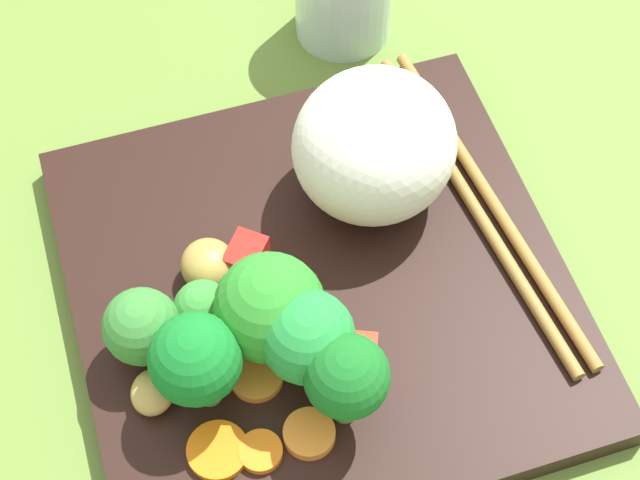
% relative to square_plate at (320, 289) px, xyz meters
% --- Properties ---
extents(ground_plane, '(1.10, 1.10, 0.02)m').
position_rel_square_plate_xyz_m(ground_plane, '(0.00, 0.00, -0.02)').
color(ground_plane, olive).
extents(square_plate, '(0.28, 0.28, 0.02)m').
position_rel_square_plate_xyz_m(square_plate, '(0.00, 0.00, 0.00)').
color(square_plate, black).
rests_on(square_plate, ground_plane).
extents(rice_mound, '(0.13, 0.13, 0.08)m').
position_rel_square_plate_xyz_m(rice_mound, '(-0.05, 0.05, 0.05)').
color(rice_mound, white).
rests_on(rice_mound, square_plate).
extents(broccoli_floret_0, '(0.05, 0.05, 0.07)m').
position_rel_square_plate_xyz_m(broccoli_floret_0, '(0.05, -0.08, 0.05)').
color(broccoli_floret_0, '#5D9143').
rests_on(broccoli_floret_0, square_plate).
extents(broccoli_floret_1, '(0.06, 0.06, 0.07)m').
position_rel_square_plate_xyz_m(broccoli_floret_1, '(0.03, -0.04, 0.05)').
color(broccoli_floret_1, '#61A244').
rests_on(broccoli_floret_1, square_plate).
extents(broccoli_floret_2, '(0.04, 0.04, 0.07)m').
position_rel_square_plate_xyz_m(broccoli_floret_2, '(0.08, -0.01, 0.05)').
color(broccoli_floret_2, '#69A942').
rests_on(broccoli_floret_2, square_plate).
extents(broccoli_floret_3, '(0.05, 0.05, 0.07)m').
position_rel_square_plate_xyz_m(broccoli_floret_3, '(0.05, -0.02, 0.05)').
color(broccoli_floret_3, '#629340').
rests_on(broccoli_floret_3, square_plate).
extents(broccoli_floret_4, '(0.04, 0.04, 0.05)m').
position_rel_square_plate_xyz_m(broccoli_floret_4, '(0.01, -0.10, 0.04)').
color(broccoli_floret_4, '#67A44E').
rests_on(broccoli_floret_4, square_plate).
extents(broccoli_floret_5, '(0.03, 0.03, 0.04)m').
position_rel_square_plate_xyz_m(broccoli_floret_5, '(0.01, -0.07, 0.03)').
color(broccoli_floret_5, '#75B054').
rests_on(broccoli_floret_5, square_plate).
extents(carrot_slice_0, '(0.03, 0.03, 0.01)m').
position_rel_square_plate_xyz_m(carrot_slice_0, '(0.05, -0.05, 0.01)').
color(carrot_slice_0, orange).
rests_on(carrot_slice_0, square_plate).
extents(carrot_slice_1, '(0.02, 0.02, 0.01)m').
position_rel_square_plate_xyz_m(carrot_slice_1, '(0.01, -0.02, 0.01)').
color(carrot_slice_1, '#FC9737').
rests_on(carrot_slice_1, square_plate).
extents(carrot_slice_2, '(0.04, 0.04, 0.00)m').
position_rel_square_plate_xyz_m(carrot_slice_2, '(0.08, -0.08, 0.01)').
color(carrot_slice_2, orange).
rests_on(carrot_slice_2, square_plate).
extents(carrot_slice_3, '(0.02, 0.02, 0.01)m').
position_rel_square_plate_xyz_m(carrot_slice_3, '(0.09, -0.06, 0.01)').
color(carrot_slice_3, orange).
rests_on(carrot_slice_3, square_plate).
extents(carrot_slice_4, '(0.03, 0.03, 0.01)m').
position_rel_square_plate_xyz_m(carrot_slice_4, '(0.08, -0.03, 0.01)').
color(carrot_slice_4, orange).
rests_on(carrot_slice_4, square_plate).
extents(carrot_slice_5, '(0.03, 0.03, 0.01)m').
position_rel_square_plate_xyz_m(carrot_slice_5, '(0.03, -0.01, 0.01)').
color(carrot_slice_5, orange).
rests_on(carrot_slice_5, square_plate).
extents(pepper_chunk_0, '(0.03, 0.03, 0.02)m').
position_rel_square_plate_xyz_m(pepper_chunk_0, '(0.05, 0.00, 0.02)').
color(pepper_chunk_0, red).
rests_on(pepper_chunk_0, square_plate).
extents(pepper_chunk_1, '(0.03, 0.03, 0.02)m').
position_rel_square_plate_xyz_m(pepper_chunk_1, '(-0.02, -0.04, 0.02)').
color(pepper_chunk_1, red).
rests_on(pepper_chunk_1, square_plate).
extents(chicken_piece_0, '(0.03, 0.03, 0.02)m').
position_rel_square_plate_xyz_m(chicken_piece_0, '(0.04, -0.10, 0.02)').
color(chicken_piece_0, tan).
rests_on(chicken_piece_0, square_plate).
extents(chicken_piece_1, '(0.04, 0.03, 0.03)m').
position_rel_square_plate_xyz_m(chicken_piece_1, '(-0.02, -0.06, 0.02)').
color(chicken_piece_1, '#B29344').
rests_on(chicken_piece_1, square_plate).
extents(chopstick_pair, '(0.24, 0.04, 0.01)m').
position_rel_square_plate_xyz_m(chopstick_pair, '(-0.02, 0.11, 0.01)').
color(chopstick_pair, olive).
rests_on(chopstick_pair, square_plate).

